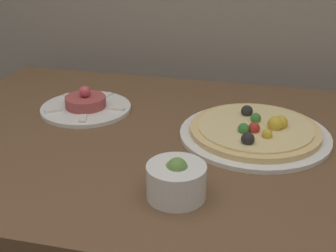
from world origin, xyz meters
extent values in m
cube|color=brown|center=(0.00, 0.40, 0.78)|extent=(1.23, 0.81, 0.03)
cylinder|color=brown|center=(-0.55, 0.75, 0.38)|extent=(0.06, 0.06, 0.76)
cylinder|color=white|center=(0.15, 0.46, 0.80)|extent=(0.34, 0.34, 0.01)
cylinder|color=#E5C17F|center=(0.15, 0.46, 0.81)|extent=(0.29, 0.29, 0.01)
cylinder|color=beige|center=(0.15, 0.46, 0.82)|extent=(0.26, 0.26, 0.00)
sphere|color=#997047|center=(0.21, 0.47, 0.83)|extent=(0.02, 0.02, 0.02)
sphere|color=#387F33|center=(0.15, 0.48, 0.83)|extent=(0.02, 0.02, 0.02)
sphere|color=#387F33|center=(0.13, 0.42, 0.83)|extent=(0.02, 0.02, 0.02)
sphere|color=gold|center=(0.18, 0.40, 0.83)|extent=(0.02, 0.02, 0.02)
sphere|color=gold|center=(0.21, 0.46, 0.83)|extent=(0.03, 0.03, 0.03)
sphere|color=#B22D23|center=(0.15, 0.43, 0.83)|extent=(0.03, 0.03, 0.03)
sphere|color=black|center=(0.15, 0.37, 0.83)|extent=(0.03, 0.03, 0.03)
sphere|color=gold|center=(0.20, 0.45, 0.83)|extent=(0.03, 0.03, 0.03)
sphere|color=black|center=(0.13, 0.51, 0.83)|extent=(0.03, 0.03, 0.03)
cylinder|color=white|center=(-0.27, 0.51, 0.80)|extent=(0.23, 0.23, 0.01)
cylinder|color=#A84747|center=(-0.27, 0.51, 0.82)|extent=(0.10, 0.10, 0.03)
sphere|color=#DB4C5B|center=(-0.27, 0.51, 0.85)|extent=(0.03, 0.03, 0.03)
cube|color=white|center=(-0.19, 0.51, 0.81)|extent=(0.04, 0.02, 0.01)
cube|color=white|center=(-0.25, 0.59, 0.81)|extent=(0.03, 0.04, 0.01)
cube|color=white|center=(-0.34, 0.56, 0.81)|extent=(0.04, 0.04, 0.01)
cube|color=white|center=(-0.34, 0.46, 0.81)|extent=(0.04, 0.04, 0.01)
cube|color=white|center=(-0.25, 0.43, 0.81)|extent=(0.03, 0.04, 0.01)
cylinder|color=white|center=(0.04, 0.18, 0.83)|extent=(0.11, 0.11, 0.06)
sphere|color=#A3B25B|center=(0.03, 0.18, 0.85)|extent=(0.03, 0.03, 0.03)
sphere|color=#668E42|center=(0.04, 0.18, 0.86)|extent=(0.04, 0.04, 0.04)
sphere|color=#B7BC70|center=(0.04, 0.18, 0.85)|extent=(0.03, 0.03, 0.03)
camera|label=1|loc=(0.19, -0.51, 1.26)|focal=50.00mm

